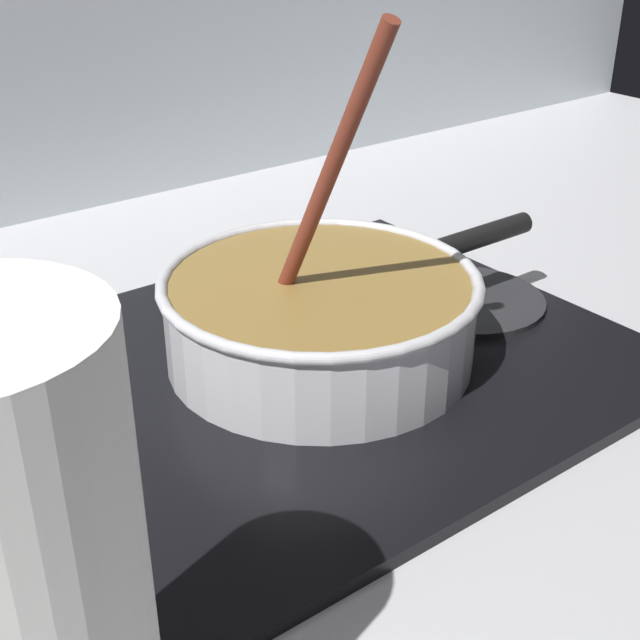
% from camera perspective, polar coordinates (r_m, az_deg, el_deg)
% --- Properties ---
extents(ground, '(2.40, 1.60, 0.04)m').
position_cam_1_polar(ground, '(0.67, 10.73, -13.92)').
color(ground, '#B7B7BC').
extents(hob_plate, '(0.56, 0.48, 0.01)m').
position_cam_1_polar(hob_plate, '(0.82, 0.00, -2.85)').
color(hob_plate, black).
rests_on(hob_plate, ground).
extents(burner_ring, '(0.18, 0.18, 0.01)m').
position_cam_1_polar(burner_ring, '(0.81, 0.00, -2.24)').
color(burner_ring, '#592D0C').
rests_on(burner_ring, hob_plate).
extents(spare_burner, '(0.16, 0.16, 0.01)m').
position_cam_1_polar(spare_burner, '(0.93, 9.54, 1.31)').
color(spare_burner, '#262628').
rests_on(spare_burner, hob_plate).
extents(cooking_pan, '(0.42, 0.29, 0.32)m').
position_cam_1_polar(cooking_pan, '(0.79, 0.06, 0.37)').
color(cooking_pan, silver).
rests_on(cooking_pan, hob_plate).
extents(paper_towel_roll, '(0.12, 0.12, 0.28)m').
position_cam_1_polar(paper_towel_roll, '(0.41, -19.30, -17.50)').
color(paper_towel_roll, white).
rests_on(paper_towel_roll, ground).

